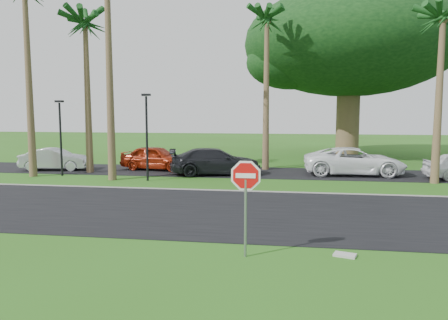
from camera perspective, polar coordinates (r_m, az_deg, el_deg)
ground at (r=14.39m, az=2.07°, el=-8.56°), size 120.00×120.00×0.00m
road at (r=16.31m, az=2.90°, el=-6.74°), size 120.00×8.00×0.02m
parking_strip at (r=26.61m, az=5.24°, el=-1.65°), size 120.00×5.00×0.02m
curb at (r=20.26m, az=4.09°, el=-4.11°), size 120.00×0.12×0.06m
stop_sign_near at (r=11.03m, az=2.84°, el=-3.72°), size 1.05×0.07×2.62m
palm_left_mid at (r=28.06m, az=-17.67°, el=16.27°), size 5.00×5.00×10.00m
palm_center at (r=28.38m, az=5.64°, el=17.41°), size 5.00×5.00×10.50m
palm_right_near at (r=25.32m, az=26.69°, el=15.90°), size 5.00×5.00×9.50m
canopy_tree at (r=36.45m, az=16.14°, el=14.38°), size 16.50×16.50×13.12m
streetlight_left at (r=26.78m, az=-20.58°, el=3.37°), size 0.45×0.25×4.34m
streetlight_right at (r=23.60m, az=-10.06°, el=3.70°), size 0.45×0.25×4.64m
car_silver at (r=29.54m, az=-21.20°, el=0.06°), size 4.38×2.18×1.38m
car_red at (r=27.99m, az=-8.86°, el=0.25°), size 4.71×2.45×1.53m
car_dark at (r=25.57m, az=-1.15°, el=-0.23°), size 5.70×3.47×1.55m
car_minivan at (r=26.55m, az=16.65°, el=-0.19°), size 5.86×2.85×1.60m
utility_slab at (r=11.89m, az=15.50°, el=-11.87°), size 0.63×0.50×0.06m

